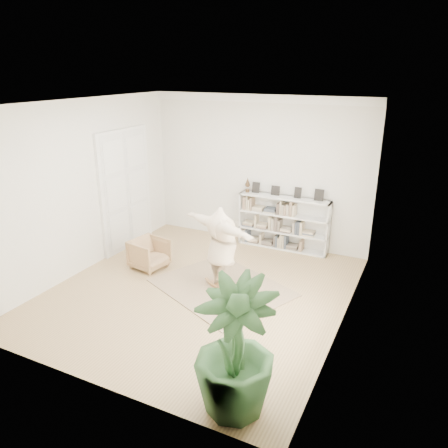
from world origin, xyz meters
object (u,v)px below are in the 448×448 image
object	(u,v)px
rocker_board	(222,285)
houseplant	(235,348)
bookshelf	(283,223)
person	(221,245)
armchair	(149,254)

from	to	relation	value
rocker_board	houseplant	bearing A→B (deg)	-36.29
rocker_board	bookshelf	bearing A→B (deg)	105.06
bookshelf	houseplant	size ratio (longest dim) A/B	1.20
person	houseplant	distance (m)	3.27
rocker_board	person	distance (m)	0.87
person	houseplant	world-z (taller)	houseplant
armchair	houseplant	size ratio (longest dim) A/B	0.39
armchair	person	distance (m)	1.95
armchair	houseplant	distance (m)	4.62
bookshelf	person	world-z (taller)	person
armchair	houseplant	world-z (taller)	houseplant
bookshelf	houseplant	bearing A→B (deg)	-77.63
person	armchair	bearing A→B (deg)	19.44
rocker_board	houseplant	distance (m)	3.38
bookshelf	armchair	world-z (taller)	bookshelf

